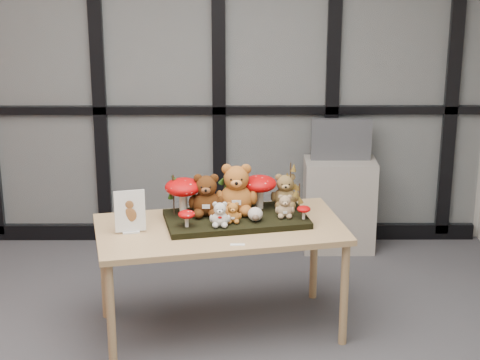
{
  "coord_description": "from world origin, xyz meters",
  "views": [
    {
      "loc": [
        0.58,
        -3.9,
        2.65
      ],
      "look_at": [
        0.6,
        0.94,
        1.01
      ],
      "focal_mm": 65.0,
      "sensor_mm": 36.0,
      "label": 1
    }
  ],
  "objects_px": {
    "display_table": "(220,237)",
    "mushroom_back_right": "(260,191)",
    "bear_beige_small": "(285,205)",
    "bear_white_bow": "(220,213)",
    "plush_cream_hedgehog": "(255,213)",
    "sign_holder": "(130,214)",
    "monitor": "(341,139)",
    "bear_tan_back": "(285,189)",
    "diorama_tray": "(236,219)",
    "bear_small_yellow": "(233,211)",
    "mushroom_front_left": "(187,218)",
    "bear_pooh_yellow": "(236,186)",
    "bear_brown_medium": "(206,192)",
    "mushroom_back_left": "(183,195)",
    "mushroom_front_right": "(304,212)",
    "cabinet": "(339,205)"
  },
  "relations": [
    {
      "from": "diorama_tray",
      "to": "mushroom_back_right",
      "type": "distance_m",
      "value": 0.24
    },
    {
      "from": "display_table",
      "to": "bear_tan_back",
      "type": "distance_m",
      "value": 0.52
    },
    {
      "from": "bear_white_bow",
      "to": "bear_beige_small",
      "type": "relative_size",
      "value": 1.05
    },
    {
      "from": "bear_beige_small",
      "to": "sign_holder",
      "type": "height_order",
      "value": "sign_holder"
    },
    {
      "from": "mushroom_back_left",
      "to": "mushroom_front_left",
      "type": "height_order",
      "value": "mushroom_back_left"
    },
    {
      "from": "bear_small_yellow",
      "to": "display_table",
      "type": "bearing_deg",
      "value": 155.51
    },
    {
      "from": "mushroom_front_right",
      "to": "mushroom_front_left",
      "type": "bearing_deg",
      "value": -170.26
    },
    {
      "from": "bear_tan_back",
      "to": "bear_beige_small",
      "type": "relative_size",
      "value": 1.52
    },
    {
      "from": "bear_white_bow",
      "to": "mushroom_back_right",
      "type": "bearing_deg",
      "value": 38.82
    },
    {
      "from": "diorama_tray",
      "to": "mushroom_front_right",
      "type": "xyz_separation_m",
      "value": [
        0.41,
        -0.05,
        0.06
      ]
    },
    {
      "from": "bear_tan_back",
      "to": "bear_small_yellow",
      "type": "bearing_deg",
      "value": -152.31
    },
    {
      "from": "monitor",
      "to": "bear_white_bow",
      "type": "bearing_deg",
      "value": -122.3
    },
    {
      "from": "bear_tan_back",
      "to": "mushroom_back_right",
      "type": "distance_m",
      "value": 0.16
    },
    {
      "from": "bear_pooh_yellow",
      "to": "monitor",
      "type": "height_order",
      "value": "bear_pooh_yellow"
    },
    {
      "from": "plush_cream_hedgehog",
      "to": "cabinet",
      "type": "height_order",
      "value": "plush_cream_hedgehog"
    },
    {
      "from": "bear_pooh_yellow",
      "to": "sign_holder",
      "type": "bearing_deg",
      "value": -170.22
    },
    {
      "from": "mushroom_front_left",
      "to": "cabinet",
      "type": "distance_m",
      "value": 1.81
    },
    {
      "from": "bear_beige_small",
      "to": "bear_small_yellow",
      "type": "bearing_deg",
      "value": -176.12
    },
    {
      "from": "cabinet",
      "to": "mushroom_front_right",
      "type": "bearing_deg",
      "value": -106.4
    },
    {
      "from": "bear_brown_medium",
      "to": "mushroom_back_left",
      "type": "distance_m",
      "value": 0.14
    },
    {
      "from": "display_table",
      "to": "bear_beige_small",
      "type": "xyz_separation_m",
      "value": [
        0.39,
        0.07,
        0.18
      ]
    },
    {
      "from": "bear_brown_medium",
      "to": "bear_small_yellow",
      "type": "height_order",
      "value": "bear_brown_medium"
    },
    {
      "from": "display_table",
      "to": "bear_white_bow",
      "type": "xyz_separation_m",
      "value": [
        0.0,
        -0.08,
        0.19
      ]
    },
    {
      "from": "mushroom_front_right",
      "to": "cabinet",
      "type": "relative_size",
      "value": 0.13
    },
    {
      "from": "bear_small_yellow",
      "to": "mushroom_back_left",
      "type": "xyz_separation_m",
      "value": [
        -0.3,
        0.14,
        0.05
      ]
    },
    {
      "from": "plush_cream_hedgehog",
      "to": "mushroom_front_left",
      "type": "distance_m",
      "value": 0.42
    },
    {
      "from": "bear_tan_back",
      "to": "plush_cream_hedgehog",
      "type": "bearing_deg",
      "value": -139.66
    },
    {
      "from": "sign_holder",
      "to": "monitor",
      "type": "distance_m",
      "value": 1.99
    },
    {
      "from": "mushroom_front_left",
      "to": "sign_holder",
      "type": "distance_m",
      "value": 0.34
    },
    {
      "from": "bear_small_yellow",
      "to": "cabinet",
      "type": "relative_size",
      "value": 0.2
    },
    {
      "from": "bear_brown_medium",
      "to": "mushroom_front_right",
      "type": "xyz_separation_m",
      "value": [
        0.59,
        -0.08,
        -0.1
      ]
    },
    {
      "from": "mushroom_back_left",
      "to": "plush_cream_hedgehog",
      "type": "bearing_deg",
      "value": -15.0
    },
    {
      "from": "bear_white_bow",
      "to": "mushroom_back_left",
      "type": "relative_size",
      "value": 0.67
    },
    {
      "from": "diorama_tray",
      "to": "bear_small_yellow",
      "type": "relative_size",
      "value": 6.11
    },
    {
      "from": "mushroom_back_right",
      "to": "monitor",
      "type": "distance_m",
      "value": 1.27
    },
    {
      "from": "bear_small_yellow",
      "to": "plush_cream_hedgehog",
      "type": "bearing_deg",
      "value": -1.88
    },
    {
      "from": "diorama_tray",
      "to": "bear_small_yellow",
      "type": "xyz_separation_m",
      "value": [
        -0.02,
        -0.09,
        0.09
      ]
    },
    {
      "from": "bear_white_bow",
      "to": "monitor",
      "type": "distance_m",
      "value": 1.65
    },
    {
      "from": "bear_beige_small",
      "to": "mushroom_front_right",
      "type": "distance_m",
      "value": 0.12
    },
    {
      "from": "bear_white_bow",
      "to": "mushroom_back_right",
      "type": "xyz_separation_m",
      "value": [
        0.24,
        0.29,
        0.03
      ]
    },
    {
      "from": "display_table",
      "to": "mushroom_back_right",
      "type": "height_order",
      "value": "mushroom_back_right"
    },
    {
      "from": "bear_white_bow",
      "to": "mushroom_front_right",
      "type": "xyz_separation_m",
      "value": [
        0.51,
        0.1,
        -0.04
      ]
    },
    {
      "from": "bear_white_bow",
      "to": "plush_cream_hedgehog",
      "type": "height_order",
      "value": "bear_white_bow"
    },
    {
      "from": "bear_beige_small",
      "to": "monitor",
      "type": "relative_size",
      "value": 0.35
    },
    {
      "from": "mushroom_back_right",
      "to": "mushroom_front_left",
      "type": "distance_m",
      "value": 0.54
    },
    {
      "from": "bear_small_yellow",
      "to": "mushroom_front_left",
      "type": "distance_m",
      "value": 0.28
    },
    {
      "from": "plush_cream_hedgehog",
      "to": "sign_holder",
      "type": "distance_m",
      "value": 0.75
    },
    {
      "from": "mushroom_back_left",
      "to": "mushroom_front_left",
      "type": "relative_size",
      "value": 2.23
    },
    {
      "from": "plush_cream_hedgehog",
      "to": "mushroom_back_right",
      "type": "xyz_separation_m",
      "value": [
        0.03,
        0.21,
        0.07
      ]
    },
    {
      "from": "bear_beige_small",
      "to": "display_table",
      "type": "bearing_deg",
      "value": 178.5
    }
  ]
}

